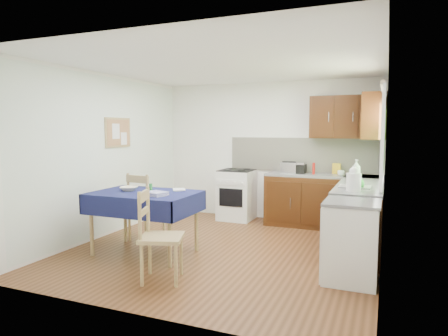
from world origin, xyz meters
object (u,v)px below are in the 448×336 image
at_px(kettle, 354,180).
at_px(toaster, 289,168).
at_px(chair_near, 157,233).
at_px(dish_rack, 355,186).
at_px(sandwich_press, 296,168).
at_px(chair_far, 144,205).
at_px(dining_table, 145,200).

bearing_deg(kettle, toaster, 125.86).
distance_m(chair_near, kettle, 2.44).
relative_size(chair_near, dish_rack, 2.56).
bearing_deg(chair_near, dish_rack, -67.59).
relative_size(chair_near, sandwich_press, 3.13).
bearing_deg(dish_rack, toaster, 154.70).
xyz_separation_m(sandwich_press, dish_rack, (1.07, -1.42, -0.07)).
xyz_separation_m(chair_far, dish_rack, (2.94, 0.41, 0.39)).
bearing_deg(chair_near, chair_far, 18.83).
distance_m(dining_table, kettle, 2.68).
bearing_deg(dish_rack, sandwich_press, 150.33).
bearing_deg(kettle, chair_near, -143.61).
relative_size(chair_far, chair_near, 1.00).
bearing_deg(sandwich_press, dining_table, -116.66).
bearing_deg(sandwich_press, toaster, -134.02).
height_order(dining_table, chair_near, chair_near).
distance_m(chair_far, dish_rack, 3.00).
bearing_deg(sandwich_press, chair_far, -130.05).
height_order(dining_table, dish_rack, dish_rack).
height_order(dining_table, toaster, toaster).
distance_m(chair_far, kettle, 2.99).
xyz_separation_m(dining_table, toaster, (1.40, 2.29, 0.27)).
height_order(toaster, sandwich_press, toaster).
distance_m(dining_table, chair_near, 1.02).
bearing_deg(chair_far, chair_near, 135.67).
distance_m(chair_far, sandwich_press, 2.66).
height_order(chair_far, kettle, kettle).
relative_size(chair_far, dish_rack, 2.55).
distance_m(chair_near, toaster, 3.17).
relative_size(chair_far, sandwich_press, 3.13).
relative_size(chair_far, toaster, 3.72).
bearing_deg(dish_rack, chair_far, -148.72).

